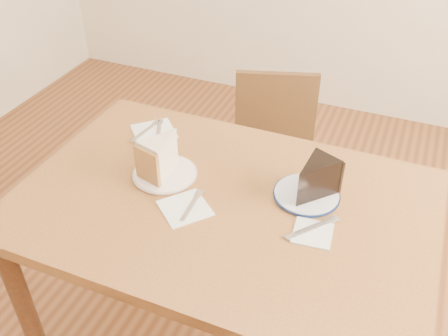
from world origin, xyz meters
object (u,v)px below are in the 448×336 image
chair_far (273,163)px  chocolate_cake (312,182)px  carrot_cake (163,156)px  plate_navy (307,195)px  plate_cream (165,174)px  table (223,225)px

chair_far → chocolate_cake: (0.27, -0.52, 0.37)m
carrot_cake → plate_navy: bearing=24.1°
plate_navy → carrot_cake: carrot_cake is taller
plate_cream → carrot_cake: carrot_cake is taller
table → chair_far: size_ratio=1.49×
plate_navy → plate_cream: bearing=-170.5°
table → plate_cream: plate_cream is taller
carrot_cake → chair_far: bearing=88.2°
chair_far → plate_navy: size_ratio=4.29×
table → carrot_cake: 0.28m
table → chair_far: bearing=93.1°
chocolate_cake → plate_navy: bearing=-9.4°
plate_navy → chocolate_cake: (0.01, -0.01, 0.06)m
table → chair_far: (-0.03, 0.62, -0.20)m
table → carrot_cake: size_ratio=9.46×
chair_far → carrot_cake: carrot_cake is taller
plate_cream → chocolate_cake: 0.45m
chair_far → carrot_cake: bearing=54.7°
chair_far → carrot_cake: (-0.18, -0.58, 0.37)m
plate_cream → chocolate_cake: (0.44, 0.06, 0.06)m
chair_far → plate_cream: (-0.18, -0.58, 0.31)m
carrot_cake → chocolate_cake: size_ratio=0.93×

